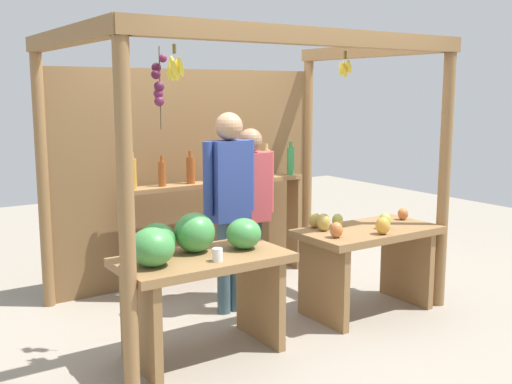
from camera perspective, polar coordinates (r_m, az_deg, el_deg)
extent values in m
plane|color=gray|center=(5.50, -1.10, -10.38)|extent=(12.00, 12.00, 0.00)
cylinder|color=olive|center=(3.75, -11.91, -1.79)|extent=(0.10, 0.10, 2.29)
cylinder|color=olive|center=(5.47, 17.04, 1.47)|extent=(0.10, 0.10, 2.29)
cylinder|color=olive|center=(5.52, -19.15, 1.42)|extent=(0.10, 0.10, 2.29)
cylinder|color=olive|center=(6.80, 4.80, 3.32)|extent=(0.10, 0.10, 2.29)
cube|color=olive|center=(4.43, 5.53, 14.13)|extent=(2.95, 0.12, 0.12)
cube|color=olive|center=(4.58, -16.86, 13.62)|extent=(0.12, 1.97, 0.12)
cube|color=olive|center=(6.07, 10.56, 12.72)|extent=(0.12, 1.97, 0.12)
cube|color=brown|center=(6.06, -5.99, 1.47)|extent=(2.85, 0.04, 2.06)
cylinder|color=brown|center=(4.03, -7.56, 13.00)|extent=(0.02, 0.02, 0.06)
ellipsoid|color=yellow|center=(4.03, -7.25, 11.10)|extent=(0.04, 0.06, 0.14)
ellipsoid|color=yellow|center=(4.06, -7.43, 11.10)|extent=(0.05, 0.05, 0.14)
ellipsoid|color=yellow|center=(4.04, -7.96, 11.24)|extent=(0.07, 0.06, 0.14)
ellipsoid|color=yellow|center=(4.02, -7.87, 11.11)|extent=(0.04, 0.08, 0.14)
ellipsoid|color=yellow|center=(3.98, -7.65, 11.45)|extent=(0.06, 0.06, 0.14)
ellipsoid|color=yellow|center=(4.00, -6.99, 11.42)|extent=(0.08, 0.07, 0.14)
cylinder|color=brown|center=(4.72, 8.25, 12.44)|extent=(0.02, 0.02, 0.06)
ellipsoid|color=gold|center=(4.73, 8.47, 11.39)|extent=(0.04, 0.06, 0.11)
ellipsoid|color=gold|center=(4.75, 8.03, 11.26)|extent=(0.05, 0.04, 0.11)
ellipsoid|color=gold|center=(4.72, 7.90, 11.22)|extent=(0.06, 0.06, 0.11)
ellipsoid|color=gold|center=(4.67, 8.16, 11.02)|extent=(0.06, 0.06, 0.11)
ellipsoid|color=gold|center=(4.69, 8.58, 11.39)|extent=(0.08, 0.05, 0.11)
cylinder|color=#4C422D|center=(4.22, -8.87, 9.47)|extent=(0.01, 0.01, 0.55)
sphere|color=#601E42|center=(4.21, -8.61, 12.14)|extent=(0.06, 0.06, 0.06)
sphere|color=#47142D|center=(4.24, -9.21, 11.30)|extent=(0.06, 0.06, 0.06)
sphere|color=#47142D|center=(4.21, -9.25, 10.69)|extent=(0.06, 0.06, 0.06)
sphere|color=#511938|center=(4.23, -8.96, 9.62)|extent=(0.07, 0.07, 0.07)
sphere|color=#601E42|center=(4.23, -9.02, 8.98)|extent=(0.07, 0.07, 0.07)
sphere|color=#601E42|center=(4.22, -8.94, 8.29)|extent=(0.07, 0.07, 0.07)
cube|color=olive|center=(4.33, -4.92, -6.27)|extent=(1.20, 0.64, 0.06)
cube|color=olive|center=(4.25, -10.65, -11.86)|extent=(0.06, 0.58, 0.66)
cube|color=olive|center=(4.68, 0.38, -9.68)|extent=(0.06, 0.58, 0.66)
ellipsoid|color=#429347|center=(4.08, -9.58, -5.05)|extent=(0.34, 0.34, 0.26)
ellipsoid|color=#429347|center=(4.47, -1.14, -3.87)|extent=(0.31, 0.31, 0.22)
ellipsoid|color=#429347|center=(4.39, -5.71, -3.74)|extent=(0.39, 0.39, 0.28)
ellipsoid|color=#38843D|center=(4.30, -9.13, -4.40)|extent=(0.33, 0.33, 0.24)
cylinder|color=white|center=(4.16, -3.58, -5.82)|extent=(0.07, 0.07, 0.09)
cube|color=olive|center=(5.24, 10.34, -3.63)|extent=(1.20, 0.64, 0.06)
cube|color=olive|center=(5.02, 6.22, -8.37)|extent=(0.06, 0.58, 0.66)
cube|color=olive|center=(5.66, 13.75, -6.54)|extent=(0.06, 0.58, 0.66)
ellipsoid|color=#CC7038|center=(4.85, 7.45, -3.50)|extent=(0.14, 0.14, 0.12)
ellipsoid|color=#A8B24C|center=(5.22, 11.85, -2.62)|extent=(0.12, 0.12, 0.13)
ellipsoid|color=#B79E47|center=(5.17, 5.50, -2.63)|extent=(0.15, 0.15, 0.13)
ellipsoid|color=gold|center=(5.02, 11.65, -3.07)|extent=(0.14, 0.14, 0.14)
ellipsoid|color=#A8B24C|center=(5.23, 7.55, -2.60)|extent=(0.10, 0.10, 0.11)
ellipsoid|color=#CC7038|center=(5.62, 13.44, -1.98)|extent=(0.13, 0.13, 0.11)
ellipsoid|color=#B79E47|center=(5.07, 6.26, -2.80)|extent=(0.15, 0.15, 0.14)
cube|color=olive|center=(5.61, -11.80, -4.83)|extent=(0.05, 0.20, 1.00)
cube|color=olive|center=(6.51, 3.54, -2.69)|extent=(0.05, 0.20, 1.00)
cube|color=olive|center=(5.91, -3.60, 0.82)|extent=(1.85, 0.22, 0.04)
cylinder|color=gold|center=(5.52, -11.37, 1.65)|extent=(0.08, 0.08, 0.27)
cylinder|color=gold|center=(5.50, -11.43, 3.34)|extent=(0.03, 0.03, 0.06)
cylinder|color=#994C1E|center=(5.63, -8.68, 1.65)|extent=(0.07, 0.07, 0.22)
cylinder|color=#994C1E|center=(5.62, -8.72, 3.08)|extent=(0.03, 0.03, 0.06)
cylinder|color=#994C1E|center=(5.76, -6.07, 2.00)|extent=(0.08, 0.08, 0.25)
cylinder|color=#994C1E|center=(5.74, -6.09, 3.52)|extent=(0.04, 0.04, 0.06)
cylinder|color=silver|center=(5.90, -3.57, 2.28)|extent=(0.08, 0.08, 0.26)
cylinder|color=silver|center=(5.88, -3.59, 3.85)|extent=(0.03, 0.03, 0.06)
cylinder|color=silver|center=(6.04, -1.27, 2.47)|extent=(0.07, 0.07, 0.26)
cylinder|color=silver|center=(6.02, -1.28, 4.01)|extent=(0.03, 0.03, 0.06)
cylinder|color=#D8B266|center=(6.20, 0.98, 2.68)|extent=(0.07, 0.07, 0.27)
cylinder|color=#D8B266|center=(6.18, 0.98, 4.21)|extent=(0.03, 0.03, 0.06)
cylinder|color=#338C4C|center=(6.37, 3.21, 2.89)|extent=(0.08, 0.08, 0.28)
cylinder|color=#338C4C|center=(6.35, 3.23, 4.41)|extent=(0.04, 0.04, 0.06)
cylinder|color=#3E5B67|center=(5.19, -3.01, -7.00)|extent=(0.11, 0.11, 0.79)
cylinder|color=#3E5B67|center=(5.25, -1.88, -6.80)|extent=(0.11, 0.11, 0.79)
cube|color=#2D428C|center=(5.07, -2.50, 1.03)|extent=(0.32, 0.19, 0.67)
cylinder|color=#2D428C|center=(4.96, -4.48, 1.22)|extent=(0.08, 0.08, 0.60)
cylinder|color=#2D428C|center=(5.17, -0.60, 1.57)|extent=(0.08, 0.08, 0.60)
sphere|color=tan|center=(5.02, -2.53, 6.08)|extent=(0.23, 0.23, 0.23)
cylinder|color=#293443|center=(5.49, -1.03, -6.46)|extent=(0.11, 0.11, 0.72)
cylinder|color=#293443|center=(5.55, 0.02, -6.28)|extent=(0.11, 0.11, 0.72)
cube|color=#BF474C|center=(5.38, -0.51, 0.46)|extent=(0.32, 0.19, 0.61)
cylinder|color=#BF474C|center=(5.27, -2.34, 0.59)|extent=(0.08, 0.08, 0.55)
cylinder|color=#BF474C|center=(5.49, 1.24, 0.95)|extent=(0.08, 0.08, 0.55)
sphere|color=#997051|center=(5.33, -0.52, 4.79)|extent=(0.21, 0.21, 0.21)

